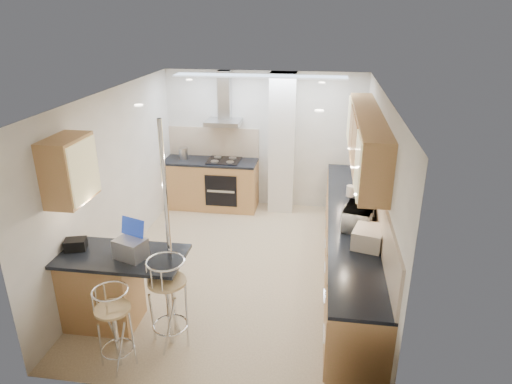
# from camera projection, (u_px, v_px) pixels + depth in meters

# --- Properties ---
(ground) EXTENTS (4.80, 4.80, 0.00)m
(ground) POSITION_uv_depth(u_px,v_px,m) (242.00, 268.00, 6.61)
(ground) COLOR tan
(ground) RESTS_ON ground
(room_shell) EXTENTS (3.64, 4.84, 2.51)m
(room_shell) POSITION_uv_depth(u_px,v_px,m) (268.00, 160.00, 6.34)
(room_shell) COLOR silver
(room_shell) RESTS_ON ground
(right_counter) EXTENTS (0.63, 4.40, 0.92)m
(right_counter) POSITION_uv_depth(u_px,v_px,m) (350.00, 247.00, 6.23)
(right_counter) COLOR #AF8946
(right_counter) RESTS_ON ground
(back_counter) EXTENTS (1.70, 0.63, 0.92)m
(back_counter) POSITION_uv_depth(u_px,v_px,m) (211.00, 184.00, 8.50)
(back_counter) COLOR #AF8946
(back_counter) RESTS_ON ground
(peninsula) EXTENTS (1.47, 0.72, 0.94)m
(peninsula) POSITION_uv_depth(u_px,v_px,m) (124.00, 290.00, 5.26)
(peninsula) COLOR #AF8946
(peninsula) RESTS_ON ground
(microwave) EXTENTS (0.46, 0.57, 0.28)m
(microwave) POSITION_uv_depth(u_px,v_px,m) (359.00, 218.00, 5.70)
(microwave) COLOR white
(microwave) RESTS_ON right_counter
(laptop) EXTENTS (0.38, 0.34, 0.22)m
(laptop) POSITION_uv_depth(u_px,v_px,m) (131.00, 249.00, 4.98)
(laptop) COLOR #9D9EA4
(laptop) RESTS_ON peninsula
(bag) EXTENTS (0.27, 0.23, 0.13)m
(bag) POSITION_uv_depth(u_px,v_px,m) (76.00, 244.00, 5.17)
(bag) COLOR black
(bag) RESTS_ON peninsula
(bar_stool_near) EXTENTS (0.43, 0.43, 0.93)m
(bar_stool_near) POSITION_uv_depth(u_px,v_px,m) (115.00, 328.00, 4.64)
(bar_stool_near) COLOR tan
(bar_stool_near) RESTS_ON ground
(bar_stool_end) EXTENTS (0.59, 0.59, 1.07)m
(bar_stool_end) POSITION_uv_depth(u_px,v_px,m) (169.00, 303.00, 4.93)
(bar_stool_end) COLOR tan
(bar_stool_end) RESTS_ON ground
(jar_a) EXTENTS (0.14, 0.14, 0.16)m
(jar_a) POSITION_uv_depth(u_px,v_px,m) (350.00, 191.00, 6.70)
(jar_a) COLOR beige
(jar_a) RESTS_ON right_counter
(jar_b) EXTENTS (0.14, 0.14, 0.14)m
(jar_b) POSITION_uv_depth(u_px,v_px,m) (357.00, 181.00, 7.13)
(jar_b) COLOR beige
(jar_b) RESTS_ON right_counter
(jar_c) EXTENTS (0.15, 0.15, 0.18)m
(jar_c) POSITION_uv_depth(u_px,v_px,m) (349.00, 212.00, 5.97)
(jar_c) COLOR #BAB494
(jar_c) RESTS_ON right_counter
(jar_d) EXTENTS (0.12, 0.12, 0.16)m
(jar_d) POSITION_uv_depth(u_px,v_px,m) (371.00, 231.00, 5.49)
(jar_d) COLOR white
(jar_d) RESTS_ON right_counter
(bread_bin) EXTENTS (0.43, 0.49, 0.22)m
(bread_bin) POSITION_uv_depth(u_px,v_px,m) (369.00, 237.00, 5.28)
(bread_bin) COLOR beige
(bread_bin) RESTS_ON right_counter
(kettle) EXTENTS (0.16, 0.16, 0.21)m
(kettle) POSITION_uv_depth(u_px,v_px,m) (183.00, 153.00, 8.38)
(kettle) COLOR #ACAEB1
(kettle) RESTS_ON back_counter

